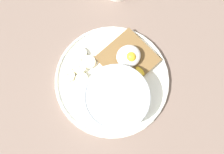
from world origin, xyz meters
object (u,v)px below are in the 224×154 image
Objects in this scene: banana_slice_back at (82,79)px; banana_slice_front at (80,68)px; banana_slice_left at (89,62)px; banana_slice_inner at (68,76)px; banana_slice_right at (80,54)px; poached_egg at (129,56)px; oatmeal_bowl at (116,98)px; toast_slice at (128,59)px.

banana_slice_front is at bearing -108.34° from banana_slice_back.
banana_slice_inner is (5.47, 0.26, 0.03)cm from banana_slice_left.
banana_slice_inner is at bearing 2.67° from banana_slice_left.
banana_slice_left is at bearing -141.88° from banana_slice_back.
banana_slice_inner reaches higher than banana_slice_right.
banana_slice_right is at bearing -39.22° from poached_egg.
banana_slice_back is at bearing -63.67° from oatmeal_bowl.
banana_slice_right is (1.30, -13.06, -2.15)cm from oatmeal_bowl.
banana_slice_left is at bearing -27.74° from toast_slice.
banana_slice_left is 2.75cm from banana_slice_right.
toast_slice is 11.08cm from banana_slice_back.
poached_egg reaches higher than banana_slice_back.
banana_slice_inner is at bearing 31.35° from banana_slice_right.
poached_egg is 1.84× the size of banana_slice_front.
banana_slice_back is 3.20cm from banana_slice_inner.
oatmeal_bowl is 10.62cm from banana_slice_left.
banana_slice_front is 1.24× the size of banana_slice_right.
banana_slice_right is 0.79× the size of banana_slice_inner.
banana_slice_left is (0.63, -10.39, -2.10)cm from oatmeal_bowl.
toast_slice is 2.12cm from poached_egg.
toast_slice is at bearing 152.26° from banana_slice_left.
banana_slice_back is 0.86× the size of banana_slice_inner.
poached_egg is at bearing 151.54° from banana_slice_left.
oatmeal_bowl reaches higher than banana_slice_left.
toast_slice and banana_slice_inner have the same top height.
banana_slice_inner is at bearing 4.22° from banana_slice_front.
banana_slice_right is (8.39, -6.73, -0.21)cm from toast_slice.
banana_slice_back is at bearing 71.66° from banana_slice_front.
banana_slice_left is at bearing -86.53° from oatmeal_bowl.
banana_slice_back is (0.83, 2.52, -0.16)cm from banana_slice_front.
oatmeal_bowl is 9.43cm from poached_egg.
oatmeal_bowl is 13.30cm from banana_slice_right.
banana_slice_inner is at bearing -16.61° from poached_egg.
poached_egg is 11.10cm from banana_slice_right.
toast_slice is at bearing 158.31° from banana_slice_front.
banana_slice_inner is at bearing -16.09° from toast_slice.
banana_slice_front is 0.98× the size of banana_slice_inner.
poached_egg reaches higher than banana_slice_left.
banana_slice_front is 1.14× the size of banana_slice_back.
poached_egg is 11.20cm from banana_slice_front.
poached_egg is 11.36cm from banana_slice_back.
banana_slice_front is at bearing -175.78° from banana_slice_inner.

